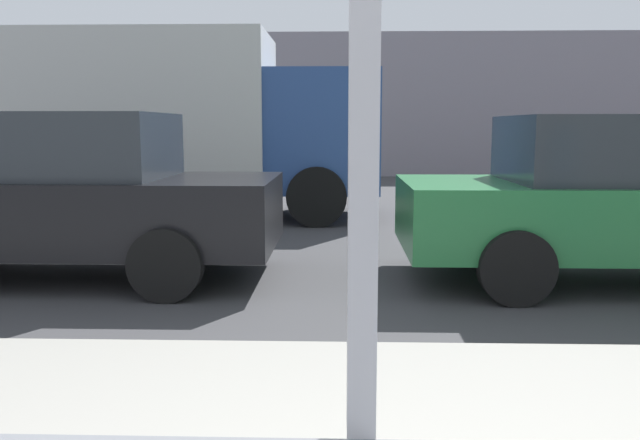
% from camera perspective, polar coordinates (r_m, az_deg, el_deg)
% --- Properties ---
extents(ground_plane, '(60.00, 60.00, 0.00)m').
position_cam_1_polar(ground_plane, '(9.14, 2.00, -1.18)').
color(ground_plane, '#38383A').
extents(building_facade_far, '(28.00, 1.20, 4.22)m').
position_cam_1_polar(building_facade_far, '(20.15, 1.92, 9.97)').
color(building_facade_far, gray).
rests_on(building_facade_far, ground).
extents(parked_car_black, '(4.48, 1.90, 1.62)m').
position_cam_1_polar(parked_car_black, '(6.91, -22.78, 2.08)').
color(parked_car_black, black).
rests_on(parked_car_black, ground).
extents(box_truck, '(6.88, 2.44, 2.94)m').
position_cam_1_polar(box_truck, '(11.09, -14.01, 8.57)').
color(box_truck, beige).
rests_on(box_truck, ground).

